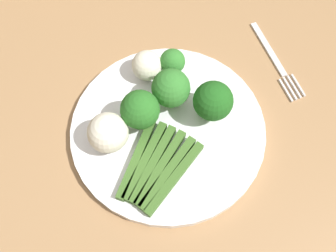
{
  "coord_description": "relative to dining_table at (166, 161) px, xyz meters",
  "views": [
    {
      "loc": [
        0.1,
        0.22,
        1.29
      ],
      "look_at": [
        -0.01,
        -0.01,
        0.76
      ],
      "focal_mm": 41.23,
      "sensor_mm": 36.0,
      "label": 1
    }
  ],
  "objects": [
    {
      "name": "broccoli_outer_edge",
      "position": [
        -0.08,
        -0.01,
        0.14
      ],
      "size": [
        0.06,
        0.06,
        0.07
      ],
      "color": "#4C7F2B",
      "rests_on": "plate"
    },
    {
      "name": "dining_table",
      "position": [
        0.0,
        0.0,
        0.0
      ],
      "size": [
        1.47,
        1.05,
        0.74
      ],
      "color": "#9E754C",
      "rests_on": "ground_plane"
    },
    {
      "name": "plate",
      "position": [
        -0.01,
        -0.01,
        0.1
      ],
      "size": [
        0.3,
        0.3,
        0.01
      ],
      "primitive_type": "cylinder",
      "color": "white",
      "rests_on": "dining_table"
    },
    {
      "name": "broccoli_near_center",
      "position": [
        0.02,
        -0.04,
        0.14
      ],
      "size": [
        0.06,
        0.06,
        0.07
      ],
      "color": "#568E33",
      "rests_on": "plate"
    },
    {
      "name": "cauliflower_back",
      "position": [
        0.08,
        -0.03,
        0.13
      ],
      "size": [
        0.06,
        0.06,
        0.06
      ],
      "primitive_type": "sphere",
      "color": "white",
      "rests_on": "plate"
    },
    {
      "name": "ground_plane",
      "position": [
        0.0,
        0.0,
        -0.67
      ],
      "size": [
        6.0,
        6.0,
        0.02
      ],
      "primitive_type": "cube",
      "color": "#B7A88E"
    },
    {
      "name": "broccoli_left",
      "position": [
        -0.06,
        -0.1,
        0.13
      ],
      "size": [
        0.04,
        0.04,
        0.05
      ],
      "color": "#609E3D",
      "rests_on": "plate"
    },
    {
      "name": "cauliflower_mid",
      "position": [
        -0.02,
        -0.11,
        0.13
      ],
      "size": [
        0.05,
        0.05,
        0.05
      ],
      "primitive_type": "sphere",
      "color": "silver",
      "rests_on": "plate"
    },
    {
      "name": "asparagus_bundle",
      "position": [
        0.03,
        0.04,
        0.11
      ],
      "size": [
        0.15,
        0.14,
        0.01
      ],
      "rotation": [
        0.0,
        0.0,
        3.8
      ],
      "color": "#3D6626",
      "rests_on": "plate"
    },
    {
      "name": "fork",
      "position": [
        -0.23,
        -0.06,
        0.09
      ],
      "size": [
        0.03,
        0.17,
        0.0
      ],
      "rotation": [
        0.0,
        0.0,
        1.5
      ],
      "color": "silver",
      "rests_on": "dining_table"
    },
    {
      "name": "broccoli_right",
      "position": [
        -0.03,
        -0.05,
        0.14
      ],
      "size": [
        0.06,
        0.06,
        0.07
      ],
      "color": "#609E3D",
      "rests_on": "plate"
    }
  ]
}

